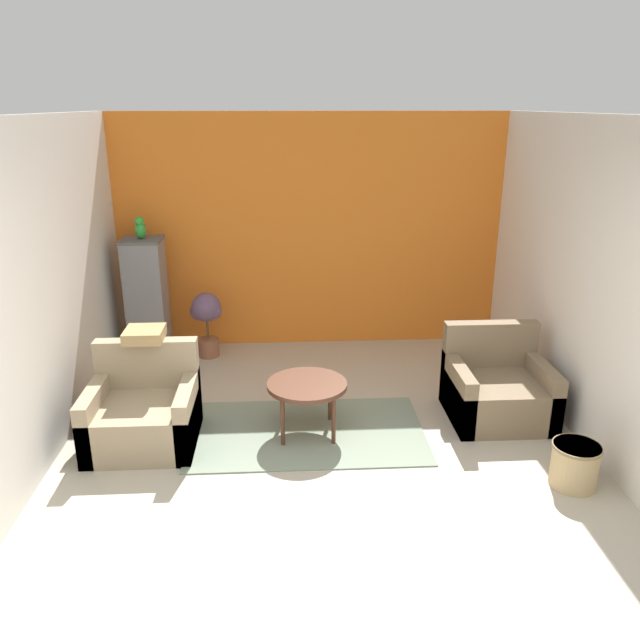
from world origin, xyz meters
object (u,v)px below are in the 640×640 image
Objects in this scene: armchair_right at (497,390)px; birdcage at (147,301)px; parrot at (140,228)px; wicker_basket at (575,464)px; armchair_left at (144,414)px; potted_plant at (207,316)px; coffee_table at (307,388)px.

birdcage is (-3.44, 1.61, 0.42)m from armchair_right.
wicker_basket is at bearing -36.58° from parrot.
armchair_left is 1.94m from potted_plant.
birdcage is 3.80× the size of wicker_basket.
armchair_left is 2.43× the size of wicker_basket.
potted_plant reaches higher than wicker_basket.
coffee_table is at bearing -59.93° from potted_plant.
coffee_table is 0.50× the size of birdcage.
armchair_right reaches higher than coffee_table.
potted_plant is (0.64, 0.02, -0.20)m from birdcage.
birdcage is at bearing 155.01° from armchair_right.
coffee_table is at bearing -46.91° from birdcage.
armchair_right is (1.75, 0.21, -0.17)m from coffee_table.
coffee_table is 2.12m from potted_plant.
armchair_right is 3.99m from parrot.
birdcage is 1.84× the size of potted_plant.
armchair_left is at bearing -80.59° from parrot.
parrot is (0.00, 0.00, 0.80)m from birdcage.
birdcage is at bearing 99.42° from armchair_left.
potted_plant is at bearing 137.93° from wicker_basket.
wicker_basket is (3.67, -2.73, -1.30)m from parrot.
armchair_left is at bearing -99.67° from potted_plant.
coffee_table is 1.77m from armchair_right.
birdcage is at bearing 133.09° from coffee_table.
parrot is (-0.31, 1.88, 1.22)m from armchair_left.
coffee_table is 2.70m from parrot.
wicker_basket is at bearing -24.73° from coffee_table.
potted_plant is at bearing 1.63° from birdcage.
armchair_right is at bearing 6.78° from coffee_table.
coffee_table is at bearing 155.27° from wicker_basket.
coffee_table is at bearing 2.86° from armchair_left.
wicker_basket is at bearing -78.40° from armchair_right.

